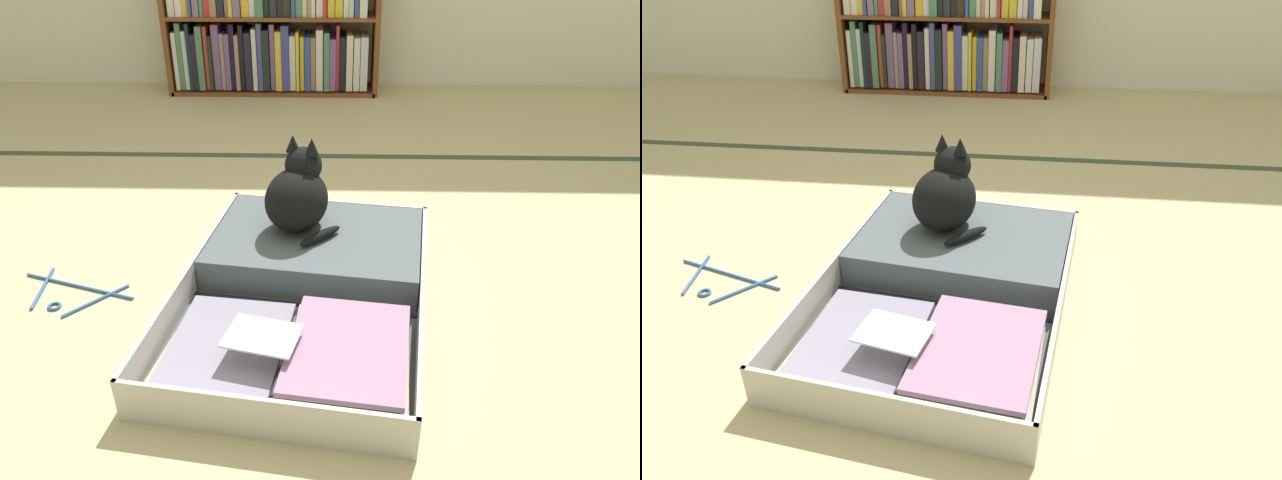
# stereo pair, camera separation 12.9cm
# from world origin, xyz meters

# --- Properties ---
(ground_plane) EXTENTS (10.00, 10.00, 0.00)m
(ground_plane) POSITION_xyz_m (0.00, 0.00, 0.00)
(ground_plane) COLOR tan
(tatami_border) EXTENTS (4.80, 0.05, 0.00)m
(tatami_border) POSITION_xyz_m (0.00, 1.17, 0.00)
(tatami_border) COLOR #3B4A31
(tatami_border) RESTS_ON ground_plane
(bookshelf) EXTENTS (1.28, 0.28, 0.91)m
(bookshelf) POSITION_xyz_m (-0.34, 2.24, 0.43)
(bookshelf) COLOR brown
(bookshelf) RESTS_ON ground_plane
(open_suitcase) EXTENTS (0.83, 1.08, 0.13)m
(open_suitcase) POSITION_xyz_m (-0.01, 0.06, 0.05)
(open_suitcase) COLOR #BCB8AD
(open_suitcase) RESTS_ON ground_plane
(black_cat) EXTENTS (0.29, 0.30, 0.30)m
(black_cat) POSITION_xyz_m (-0.05, 0.26, 0.24)
(black_cat) COLOR black
(black_cat) RESTS_ON open_suitcase
(clothes_hanger) EXTENTS (0.39, 0.26, 0.01)m
(clothes_hanger) POSITION_xyz_m (-0.76, 0.03, 0.01)
(clothes_hanger) COLOR #2C5793
(clothes_hanger) RESTS_ON ground_plane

